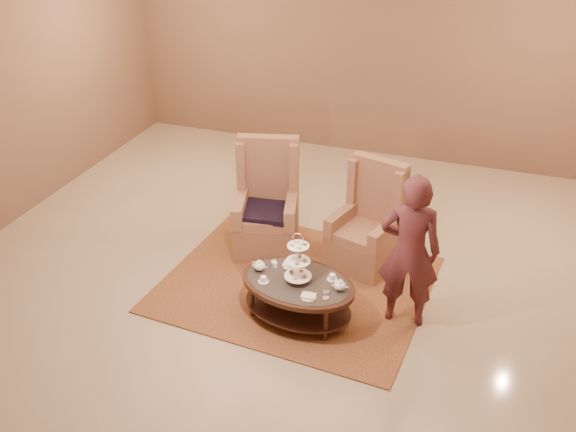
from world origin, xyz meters
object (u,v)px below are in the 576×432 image
at_px(tea_table, 298,287).
at_px(armchair_right, 368,231).
at_px(person, 410,252).
at_px(armchair_left, 267,212).

distance_m(tea_table, armchair_right, 1.33).
xyz_separation_m(tea_table, person, (1.05, 0.32, 0.46)).
bearing_deg(person, armchair_right, -63.93).
xyz_separation_m(armchair_left, person, (1.85, -0.90, 0.38)).
relative_size(tea_table, armchair_right, 1.05).
distance_m(armchair_left, person, 2.09).
bearing_deg(armchair_right, person, -40.81).
height_order(tea_table, armchair_right, armchair_right).
bearing_deg(tea_table, person, 25.44).
bearing_deg(tea_table, armchair_left, 131.76).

